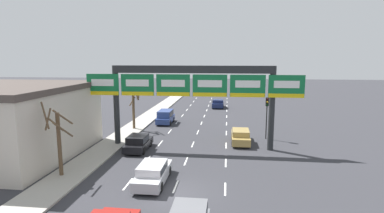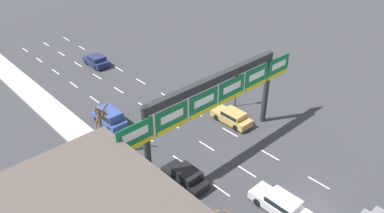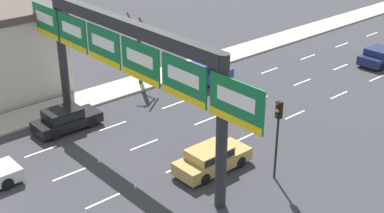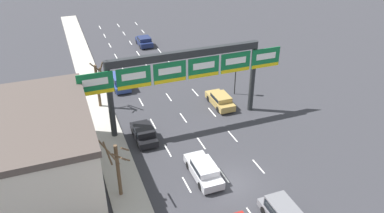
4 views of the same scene
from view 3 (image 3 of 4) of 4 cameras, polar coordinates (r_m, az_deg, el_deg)
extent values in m
cube|color=white|center=(32.28, -15.84, -4.65)|extent=(0.12, 2.00, 0.01)
cube|color=white|center=(34.34, -8.42, -2.07)|extent=(0.12, 2.00, 0.01)
cube|color=white|center=(36.98, -1.97, 0.21)|extent=(0.12, 2.00, 0.01)
cube|color=white|center=(40.06, 3.56, 2.17)|extent=(0.12, 2.00, 0.01)
cube|color=white|center=(43.50, 8.26, 3.81)|extent=(0.12, 2.00, 0.01)
cube|color=white|center=(47.22, 12.26, 5.19)|extent=(0.12, 2.00, 0.01)
cube|color=white|center=(51.17, 15.68, 6.34)|extent=(0.12, 2.00, 0.01)
cube|color=white|center=(55.28, 18.61, 7.30)|extent=(0.12, 2.00, 0.01)
cube|color=white|center=(29.67, -12.95, -7.07)|extent=(0.12, 2.00, 0.01)
cube|color=white|center=(31.91, -5.13, -4.09)|extent=(0.12, 2.00, 0.01)
cube|color=white|center=(34.72, 1.50, -1.48)|extent=(0.12, 2.00, 0.01)
cube|color=white|center=(37.99, 7.05, 0.72)|extent=(0.12, 2.00, 0.01)
cube|color=white|center=(41.61, 11.68, 2.56)|extent=(0.12, 2.00, 0.01)
cube|color=white|center=(45.48, 15.56, 4.08)|extent=(0.12, 2.00, 0.01)
cube|color=white|center=(49.56, 18.83, 5.34)|extent=(0.12, 2.00, 0.01)
cube|color=white|center=(27.22, -9.49, -9.91)|extent=(0.12, 2.00, 0.01)
cube|color=white|center=(29.64, -1.29, -6.41)|extent=(0.12, 2.00, 0.01)
cube|color=white|center=(32.65, 5.44, -3.39)|extent=(0.12, 2.00, 0.01)
cube|color=white|center=(36.11, 10.92, -0.88)|extent=(0.12, 2.00, 0.01)
cube|color=white|center=(39.89, 15.41, 1.18)|extent=(0.12, 2.00, 0.01)
cube|color=white|center=(43.92, 19.09, 2.87)|extent=(0.12, 2.00, 0.01)
cylinder|color=#232628|center=(35.75, -13.67, 5.37)|extent=(0.55, 0.55, 7.82)
cylinder|color=#232628|center=(24.55, 3.20, -3.02)|extent=(0.55, 0.55, 7.82)
cube|color=#232628|center=(28.59, -7.15, 8.57)|extent=(14.80, 0.60, 0.70)
cube|color=#116B38|center=(35.98, -15.37, 8.81)|extent=(3.17, 0.08, 2.03)
cube|color=white|center=(35.92, -15.46, 9.08)|extent=(2.22, 0.02, 0.65)
cube|color=yellow|center=(36.19, -15.28, 7.54)|extent=(3.11, 0.02, 0.36)
cube|color=#116B38|center=(33.05, -12.64, 7.73)|extent=(3.17, 0.08, 2.03)
cube|color=white|center=(32.98, -12.73, 8.01)|extent=(2.22, 0.02, 0.65)
cube|color=yellow|center=(33.27, -12.57, 6.34)|extent=(3.11, 0.02, 0.36)
cube|color=#116B38|center=(30.21, -9.40, 6.41)|extent=(3.17, 0.08, 2.03)
cube|color=white|center=(30.13, -9.50, 6.72)|extent=(2.22, 0.02, 0.65)
cube|color=yellow|center=(30.46, -9.37, 4.90)|extent=(3.11, 0.02, 0.36)
cube|color=#116B38|center=(27.51, -5.54, 4.80)|extent=(3.17, 0.08, 2.03)
cube|color=white|center=(27.43, -5.63, 5.13)|extent=(2.22, 0.02, 0.65)
cube|color=yellow|center=(27.78, -5.54, 3.16)|extent=(3.11, 0.02, 0.36)
cube|color=#116B38|center=(24.99, -0.89, 2.82)|extent=(3.17, 0.08, 2.03)
cube|color=white|center=(24.89, -0.97, 3.18)|extent=(2.22, 0.02, 0.65)
cube|color=yellow|center=(25.28, -0.95, 1.05)|extent=(3.11, 0.02, 0.36)
cube|color=#116B38|center=(22.70, 4.73, 0.40)|extent=(3.17, 0.08, 2.03)
cube|color=white|center=(22.59, 4.67, 0.79)|extent=(2.22, 0.02, 0.65)
cube|color=yellow|center=(23.02, 4.58, -1.52)|extent=(3.11, 0.02, 0.36)
cube|color=navy|center=(40.41, 1.54, 3.25)|extent=(1.81, 4.12, 0.70)
cube|color=navy|center=(40.11, 1.51, 4.26)|extent=(1.66, 2.88, 0.84)
cube|color=black|center=(40.11, 1.51, 4.26)|extent=(1.70, 2.65, 0.60)
cylinder|color=black|center=(41.84, 2.02, 3.68)|extent=(0.22, 0.66, 0.66)
cylinder|color=black|center=(40.75, 3.59, 3.06)|extent=(0.22, 0.66, 0.66)
cylinder|color=black|center=(40.29, -0.54, 2.85)|extent=(0.22, 0.66, 0.66)
cylinder|color=black|center=(39.16, 1.02, 2.18)|extent=(0.22, 0.66, 0.66)
cube|color=black|center=(34.30, -13.16, -1.57)|extent=(1.78, 4.20, 0.63)
cube|color=black|center=(33.93, -13.63, -0.76)|extent=(1.64, 2.18, 0.61)
cube|color=black|center=(33.93, -13.63, -0.76)|extent=(1.67, 2.01, 0.44)
cylinder|color=black|center=(35.55, -12.00, -0.82)|extent=(0.22, 0.66, 0.66)
cylinder|color=black|center=(34.28, -10.65, -1.69)|extent=(0.22, 0.66, 0.66)
cylinder|color=black|center=(34.54, -15.60, -2.00)|extent=(0.22, 0.66, 0.66)
cylinder|color=black|center=(33.24, -14.34, -2.94)|extent=(0.22, 0.66, 0.66)
cube|color=#A88947|center=(29.09, 2.23, -5.82)|extent=(1.76, 4.42, 0.70)
cube|color=#A88947|center=(28.63, 1.86, -4.95)|extent=(1.62, 2.30, 0.52)
cube|color=black|center=(28.63, 1.86, -4.95)|extent=(1.66, 2.12, 0.37)
cylinder|color=black|center=(30.50, 3.01, -4.77)|extent=(0.22, 0.66, 0.66)
cylinder|color=black|center=(29.54, 5.16, -5.89)|extent=(0.22, 0.66, 0.66)
cylinder|color=black|center=(28.95, -0.79, -6.48)|extent=(0.22, 0.66, 0.66)
cylinder|color=black|center=(27.94, 1.35, -7.74)|extent=(0.22, 0.66, 0.66)
cube|color=#19234C|center=(46.91, 19.44, 4.92)|extent=(1.93, 3.98, 0.73)
cube|color=#19234C|center=(46.52, 19.40, 5.58)|extent=(1.78, 2.07, 0.52)
cube|color=black|center=(46.52, 19.40, 5.58)|extent=(1.81, 1.90, 0.38)
cylinder|color=black|center=(48.38, 19.24, 5.23)|extent=(0.22, 0.66, 0.66)
cylinder|color=black|center=(46.40, 17.72, 4.64)|extent=(0.22, 0.66, 0.66)
cylinder|color=black|center=(45.60, 19.57, 4.03)|extent=(0.22, 0.66, 0.66)
cylinder|color=black|center=(29.14, -19.13, -7.78)|extent=(0.22, 0.66, 0.66)
cylinder|color=black|center=(28.10, 8.98, -4.46)|extent=(0.12, 0.12, 3.53)
cube|color=black|center=(27.10, 9.28, -0.36)|extent=(0.30, 0.24, 0.90)
sphere|color=#3D0E0C|center=(26.89, 9.15, 0.15)|extent=(0.20, 0.20, 0.20)
sphere|color=gold|center=(27.01, 9.10, -0.43)|extent=(0.20, 0.20, 0.20)
sphere|color=#0E3515|center=(27.14, 9.06, -1.01)|extent=(0.20, 0.20, 0.20)
cylinder|color=brown|center=(39.62, -5.62, 5.79)|extent=(0.31, 0.31, 4.83)
cylinder|color=brown|center=(38.69, -5.45, 7.91)|extent=(0.39, 1.07, 1.37)
cylinder|color=brown|center=(38.82, -5.26, 7.89)|extent=(0.26, 1.01, 1.28)
cylinder|color=brown|center=(38.63, -6.43, 8.92)|extent=(1.19, 0.16, 1.23)
cylinder|color=brown|center=(39.69, -5.53, 7.07)|extent=(0.74, 0.63, 1.11)
cylinder|color=brown|center=(38.63, -5.05, 8.46)|extent=(0.44, 1.34, 1.70)
camera|label=1|loc=(24.07, -68.50, -8.40)|focal=28.00mm
camera|label=2|loc=(43.79, -51.80, 24.73)|focal=35.00mm
camera|label=4|loc=(37.72, -70.99, 16.67)|focal=35.00mm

